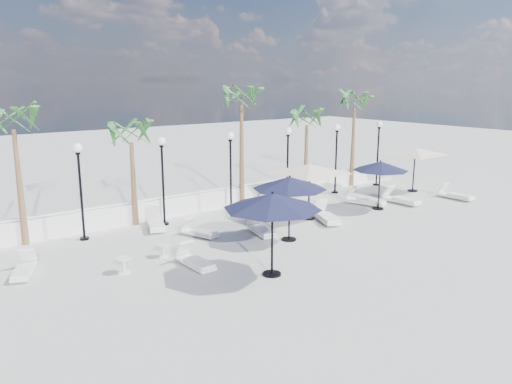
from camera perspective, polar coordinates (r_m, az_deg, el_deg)
ground at (r=19.07m, az=8.19°, el=-6.36°), size 100.00×100.00×0.00m
balustrade at (r=24.59m, az=-4.17°, el=-0.78°), size 26.00×0.30×1.01m
lamppost_1 at (r=20.38m, az=-19.49°, el=1.53°), size 0.36×0.36×3.84m
lamppost_2 at (r=21.64m, az=-10.65°, el=2.66°), size 0.36×0.36×3.84m
lamppost_3 at (r=23.37m, az=-2.92°, el=3.59°), size 0.36×0.36×3.84m
lamppost_4 at (r=25.46m, az=3.65°, el=4.33°), size 0.36×0.36×3.84m
lamppost_5 at (r=27.83m, az=9.17°, el=4.91°), size 0.36×0.36×3.84m
lamppost_6 at (r=30.43m, az=13.80°, el=5.36°), size 0.36×0.36×3.84m
palm_0 at (r=20.41m, az=-25.99°, el=6.79°), size 2.60×2.60×5.50m
palm_1 at (r=21.78m, az=-14.09°, el=5.91°), size 2.60×2.60×4.70m
palm_2 at (r=24.44m, az=-1.68°, el=10.19°), size 2.60×2.60×6.10m
palm_3 at (r=27.21m, az=5.84°, el=7.92°), size 2.60×2.60×4.90m
palm_4 at (r=29.78m, az=11.21°, el=9.65°), size 2.60×2.60×5.70m
lounger_0 at (r=17.95m, az=-24.97°, el=-7.97°), size 1.16×1.75×0.63m
lounger_1 at (r=21.66m, az=-11.44°, el=-3.46°), size 1.24×2.11×0.75m
lounger_2 at (r=20.30m, az=-6.49°, el=-4.52°), size 1.04×1.71×0.61m
lounger_3 at (r=17.08m, az=-7.00°, el=-7.81°), size 0.65×1.82×0.67m
lounger_4 at (r=20.39m, az=0.65°, el=-4.28°), size 1.00×1.92×0.69m
lounger_5 at (r=22.43m, az=8.01°, el=-2.74°), size 1.43×2.18×0.78m
lounger_6 at (r=25.74m, az=12.36°, el=-0.91°), size 1.28×2.17×0.78m
lounger_7 at (r=28.46m, az=21.85°, el=-0.29°), size 0.68×1.91×0.71m
lounger_8 at (r=26.49m, az=16.23°, el=-0.76°), size 0.79×2.04×0.75m
side_table_0 at (r=17.02m, az=-14.86°, el=-7.93°), size 0.53×0.53×0.51m
side_table_1 at (r=18.20m, az=-10.54°, el=-6.48°), size 0.47×0.47×0.45m
side_table_2 at (r=25.30m, az=3.39°, el=-0.75°), size 0.53×0.53×0.51m
parasol_navy_left at (r=15.65m, az=1.89°, el=-1.11°), size 3.15×3.15×2.78m
parasol_navy_mid at (r=19.25m, az=3.87°, el=1.00°), size 2.91×2.91×2.61m
parasol_navy_right at (r=24.71m, az=14.03°, el=2.87°), size 2.70×2.70×2.42m
parasol_cream_sq_a at (r=22.32m, az=6.16°, el=3.14°), size 5.51×5.51×2.71m
parasol_cream_sq_b at (r=29.30m, az=17.77°, el=4.82°), size 5.35×5.35×2.68m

